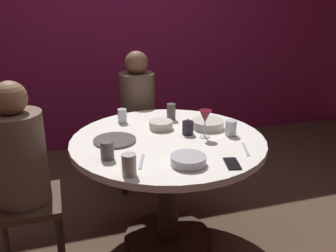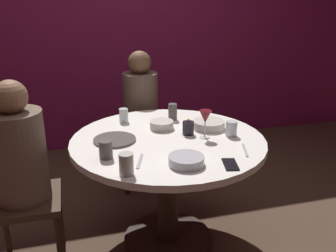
# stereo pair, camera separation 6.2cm
# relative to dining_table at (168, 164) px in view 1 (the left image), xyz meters

# --- Properties ---
(ground_plane) EXTENTS (8.00, 8.00, 0.00)m
(ground_plane) POSITION_rel_dining_table_xyz_m (0.00, 0.00, -0.58)
(ground_plane) COLOR #4C3828
(back_wall) EXTENTS (6.00, 0.10, 2.60)m
(back_wall) POSITION_rel_dining_table_xyz_m (0.00, 1.87, 0.72)
(back_wall) COLOR maroon
(back_wall) RESTS_ON ground
(dining_table) EXTENTS (1.20, 1.20, 0.76)m
(dining_table) POSITION_rel_dining_table_xyz_m (0.00, 0.00, 0.00)
(dining_table) COLOR white
(dining_table) RESTS_ON ground
(seated_diner_left) EXTENTS (0.40, 0.40, 1.18)m
(seated_diner_left) POSITION_rel_dining_table_xyz_m (-0.87, 0.00, 0.15)
(seated_diner_left) COLOR #3F2D1E
(seated_diner_left) RESTS_ON ground
(seated_diner_back) EXTENTS (0.40, 0.40, 1.17)m
(seated_diner_back) POSITION_rel_dining_table_xyz_m (0.00, 0.86, 0.14)
(seated_diner_back) COLOR #3F2D1E
(seated_diner_back) RESTS_ON ground
(candle_holder) EXTENTS (0.07, 0.07, 0.11)m
(candle_holder) POSITION_rel_dining_table_xyz_m (0.14, 0.03, 0.22)
(candle_holder) COLOR black
(candle_holder) RESTS_ON dining_table
(wine_glass) EXTENTS (0.08, 0.08, 0.18)m
(wine_glass) POSITION_rel_dining_table_xyz_m (0.22, -0.05, 0.31)
(wine_glass) COLOR silver
(wine_glass) RESTS_ON dining_table
(dinner_plate) EXTENTS (0.26, 0.26, 0.01)m
(dinner_plate) POSITION_rel_dining_table_xyz_m (-0.33, 0.04, 0.18)
(dinner_plate) COLOR #4C4742
(dinner_plate) RESTS_ON dining_table
(cell_phone) EXTENTS (0.10, 0.15, 0.01)m
(cell_phone) POSITION_rel_dining_table_xyz_m (0.21, -0.45, 0.18)
(cell_phone) COLOR black
(cell_phone) RESTS_ON dining_table
(bowl_serving_large) EXTENTS (0.19, 0.19, 0.05)m
(bowl_serving_large) POSITION_rel_dining_table_xyz_m (-0.01, -0.38, 0.20)
(bowl_serving_large) COLOR #B7B7BC
(bowl_serving_large) RESTS_ON dining_table
(bowl_salad_center) EXTENTS (0.21, 0.21, 0.05)m
(bowl_salad_center) POSITION_rel_dining_table_xyz_m (0.31, 0.10, 0.20)
(bowl_salad_center) COLOR beige
(bowl_salad_center) RESTS_ON dining_table
(bowl_small_white) EXTENTS (0.16, 0.16, 0.05)m
(bowl_small_white) POSITION_rel_dining_table_xyz_m (0.01, 0.18, 0.20)
(bowl_small_white) COLOR beige
(bowl_small_white) RESTS_ON dining_table
(cup_near_candle) EXTENTS (0.07, 0.07, 0.11)m
(cup_near_candle) POSITION_rel_dining_table_xyz_m (-0.33, -0.41, 0.23)
(cup_near_candle) COLOR #B2ADA3
(cup_near_candle) RESTS_ON dining_table
(cup_by_left_diner) EXTENTS (0.06, 0.06, 0.10)m
(cup_by_left_diner) POSITION_rel_dining_table_xyz_m (-0.22, 0.38, 0.23)
(cup_by_left_diner) COLOR silver
(cup_by_left_diner) RESTS_ON dining_table
(cup_by_right_diner) EXTENTS (0.06, 0.06, 0.12)m
(cup_by_right_diner) POSITION_rel_dining_table_xyz_m (0.13, 0.34, 0.24)
(cup_by_right_diner) COLOR #4C4742
(cup_by_right_diner) RESTS_ON dining_table
(cup_center_front) EXTENTS (0.07, 0.07, 0.10)m
(cup_center_front) POSITION_rel_dining_table_xyz_m (-0.40, -0.19, 0.23)
(cup_center_front) COLOR #4C4742
(cup_center_front) RESTS_ON dining_table
(cup_far_edge) EXTENTS (0.07, 0.07, 0.10)m
(cup_far_edge) POSITION_rel_dining_table_xyz_m (0.39, -0.07, 0.23)
(cup_far_edge) COLOR silver
(cup_far_edge) RESTS_ON dining_table
(fork_near_plate) EXTENTS (0.07, 0.18, 0.01)m
(fork_near_plate) POSITION_rel_dining_table_xyz_m (0.37, -0.30, 0.18)
(fork_near_plate) COLOR #B7B7BC
(fork_near_plate) RESTS_ON dining_table
(knife_near_plate) EXTENTS (0.07, 0.18, 0.01)m
(knife_near_plate) POSITION_rel_dining_table_xyz_m (-0.24, -0.29, 0.18)
(knife_near_plate) COLOR #B7B7BC
(knife_near_plate) RESTS_ON dining_table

